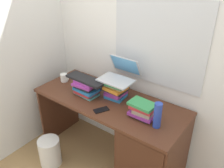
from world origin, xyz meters
The scene contains 14 objects.
ground_plane centered at (0.00, 0.00, 0.00)m, with size 6.00×6.00×0.00m, color #9E7A4C.
wall_back centered at (0.00, 0.35, 1.30)m, with size 6.00×0.06×2.60m.
wall_left centered at (-0.95, 0.00, 1.30)m, with size 0.05×6.00×2.60m, color silver.
desk centered at (0.39, -0.02, 0.41)m, with size 1.52×0.61×0.75m.
book_stack_tall centered at (0.03, 0.07, 0.85)m, with size 0.24×0.22×0.18m.
book_stack_keyboard_riser centered at (-0.24, -0.05, 0.83)m, with size 0.25×0.21×0.16m.
book_stack_side centered at (0.40, -0.04, 0.82)m, with size 0.24×0.17×0.14m.
laptop centered at (0.03, 0.14, 0.99)m, with size 0.32×0.32×0.20m.
keyboard centered at (-0.25, -0.05, 0.92)m, with size 0.42×0.14×0.02m, color black.
computer_mouse centered at (0.27, 0.02, 0.77)m, with size 0.06×0.10×0.04m, color #A5A8AD.
mug centered at (-0.63, 0.01, 0.80)m, with size 0.11×0.08×0.09m.
water_bottle centered at (0.56, -0.09, 0.86)m, with size 0.06×0.06×0.22m, color #263FA5.
cell_phone centered at (0.05, -0.18, 0.76)m, with size 0.07×0.14×0.01m, color black.
wastebasket centered at (-0.46, -0.44, 0.15)m, with size 0.23×0.23×0.31m, color silver.
Camera 1 is at (1.21, -1.56, 2.00)m, focal length 38.77 mm.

